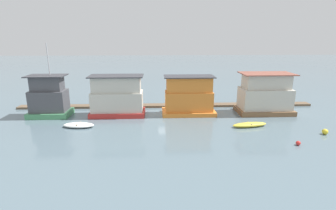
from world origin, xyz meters
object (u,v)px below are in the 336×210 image
buoy_yellow (325,132)px  houseboat_brown (265,95)px  houseboat_green (49,99)px  dinghy_yellow (250,125)px  buoy_red (298,143)px  dinghy_white (79,125)px  houseboat_orange (189,97)px  houseboat_red (117,97)px

buoy_yellow → houseboat_brown: bearing=112.3°
houseboat_green → dinghy_yellow: size_ratio=2.20×
buoy_red → buoy_yellow: 5.02m
houseboat_brown → dinghy_white: size_ratio=1.97×
houseboat_brown → buoy_yellow: houseboat_brown is taller
houseboat_green → buoy_red: (27.12, -10.47, -2.07)m
houseboat_orange → buoy_yellow: (13.51, -7.93, -2.03)m
dinghy_yellow → houseboat_brown: bearing=55.2°
houseboat_orange → dinghy_white: houseboat_orange is taller
houseboat_green → houseboat_red: 8.65m
houseboat_red → houseboat_green: bearing=179.9°
houseboat_brown → buoy_red: houseboat_brown is taller
dinghy_yellow → dinghy_white: bearing=177.9°
houseboat_orange → dinghy_white: size_ratio=1.91×
houseboat_green → dinghy_yellow: houseboat_green is taller
houseboat_red → houseboat_brown: (19.43, 0.30, -0.00)m
houseboat_red → houseboat_brown: houseboat_brown is taller
dinghy_white → buoy_red: (22.30, -6.01, -0.03)m
houseboat_red → houseboat_orange: (9.25, 0.10, -0.08)m
houseboat_red → dinghy_white: size_ratio=1.92×
houseboat_red → buoy_red: 21.34m
dinghy_white → dinghy_yellow: bearing=-2.1°
houseboat_orange → buoy_red: bearing=-48.8°
houseboat_green → houseboat_brown: 28.08m
dinghy_yellow → buoy_yellow: size_ratio=6.89×
dinghy_white → buoy_yellow: size_ratio=5.95×
houseboat_green → houseboat_orange: bearing=0.2°
houseboat_orange → houseboat_red: bearing=-179.4°
dinghy_white → buoy_red: bearing=-15.1°
houseboat_orange → buoy_yellow: size_ratio=11.34×
houseboat_red → buoy_yellow: 24.16m
houseboat_red → buoy_yellow: houseboat_red is taller
houseboat_brown → houseboat_orange: bearing=-178.9°
houseboat_green → dinghy_white: houseboat_green is taller
houseboat_red → houseboat_orange: houseboat_red is taller
houseboat_green → dinghy_yellow: 24.91m
dinghy_yellow → houseboat_orange: bearing=140.5°
houseboat_orange → dinghy_yellow: (6.38, -5.26, -2.08)m
houseboat_green → houseboat_red: bearing=-0.1°
houseboat_red → dinghy_yellow: (15.63, -5.16, -2.16)m
buoy_red → dinghy_white: bearing=164.9°
houseboat_red → buoy_yellow: bearing=-19.0°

